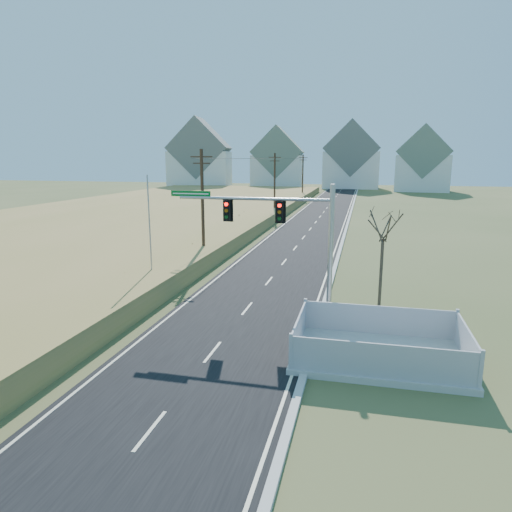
{
  "coord_description": "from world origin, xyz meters",
  "views": [
    {
      "loc": [
        6.11,
        -19.54,
        8.31
      ],
      "look_at": [
        0.84,
        2.63,
        3.4
      ],
      "focal_mm": 32.0,
      "sensor_mm": 36.0,
      "label": 1
    }
  ],
  "objects_px": {
    "fence_enclosure": "(379,353)",
    "open_sign": "(316,356)",
    "traffic_signal_mast": "(294,237)",
    "bare_tree": "(384,224)",
    "flagpole": "(150,245)"
  },
  "relations": [
    {
      "from": "traffic_signal_mast",
      "to": "flagpole",
      "type": "distance_m",
      "value": 10.33
    },
    {
      "from": "traffic_signal_mast",
      "to": "bare_tree",
      "type": "height_order",
      "value": "traffic_signal_mast"
    },
    {
      "from": "open_sign",
      "to": "traffic_signal_mast",
      "type": "bearing_deg",
      "value": 98.32
    },
    {
      "from": "traffic_signal_mast",
      "to": "flagpole",
      "type": "relative_size",
      "value": 1.22
    },
    {
      "from": "bare_tree",
      "to": "flagpole",
      "type": "bearing_deg",
      "value": 179.45
    },
    {
      "from": "traffic_signal_mast",
      "to": "open_sign",
      "type": "xyz_separation_m",
      "value": [
        1.81,
        -5.36,
        -4.01
      ]
    },
    {
      "from": "traffic_signal_mast",
      "to": "fence_enclosure",
      "type": "xyz_separation_m",
      "value": [
        4.31,
        -4.3,
        -4.04
      ]
    },
    {
      "from": "fence_enclosure",
      "to": "open_sign",
      "type": "xyz_separation_m",
      "value": [
        -2.5,
        -1.06,
        0.03
      ]
    },
    {
      "from": "traffic_signal_mast",
      "to": "open_sign",
      "type": "distance_m",
      "value": 6.93
    },
    {
      "from": "fence_enclosure",
      "to": "open_sign",
      "type": "distance_m",
      "value": 2.71
    },
    {
      "from": "fence_enclosure",
      "to": "open_sign",
      "type": "bearing_deg",
      "value": -157.37
    },
    {
      "from": "traffic_signal_mast",
      "to": "bare_tree",
      "type": "bearing_deg",
      "value": 34.83
    },
    {
      "from": "fence_enclosure",
      "to": "open_sign",
      "type": "relative_size",
      "value": 11.28
    },
    {
      "from": "fence_enclosure",
      "to": "bare_tree",
      "type": "distance_m",
      "value": 8.65
    },
    {
      "from": "bare_tree",
      "to": "fence_enclosure",
      "type": "bearing_deg",
      "value": -91.65
    }
  ]
}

